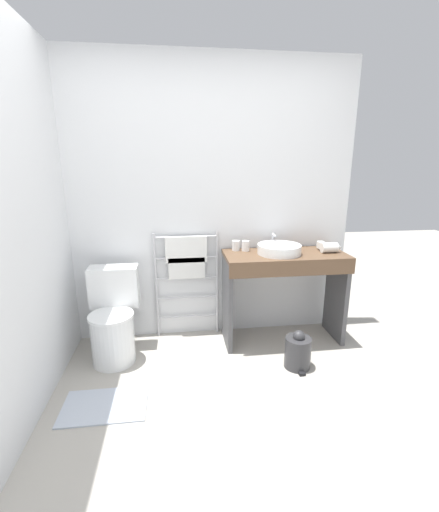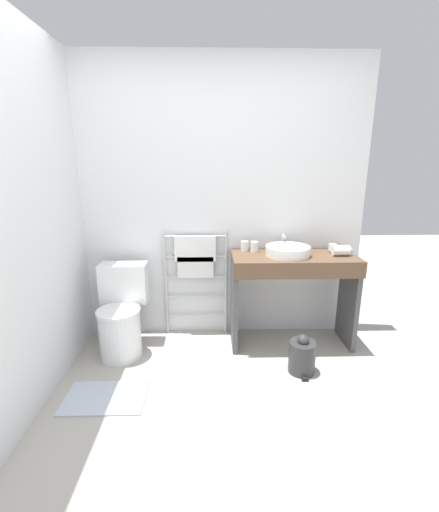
# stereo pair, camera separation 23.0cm
# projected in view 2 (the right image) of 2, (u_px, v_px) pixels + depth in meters

# --- Properties ---
(ground_plane) EXTENTS (12.00, 12.00, 0.00)m
(ground_plane) POSITION_uv_depth(u_px,v_px,m) (223.00, 463.00, 1.88)
(ground_plane) COLOR #A8A399
(wall_back) EXTENTS (2.64, 0.12, 2.48)m
(wall_back) POSITION_uv_depth(u_px,v_px,m) (217.00, 203.00, 3.10)
(wall_back) COLOR silver
(wall_back) RESTS_ON ground_plane
(wall_side) EXTENTS (0.12, 2.28, 2.48)m
(wall_side) POSITION_uv_depth(u_px,v_px,m) (29.00, 218.00, 2.27)
(wall_side) COLOR silver
(wall_side) RESTS_ON ground_plane
(toilet) EXTENTS (0.41, 0.52, 0.76)m
(toilet) POSITION_uv_depth(u_px,v_px,m) (121.00, 315.00, 2.92)
(toilet) COLOR white
(toilet) RESTS_ON ground_plane
(towel_radiator) EXTENTS (0.59, 0.06, 0.99)m
(towel_radiator) POSITION_uv_depth(u_px,v_px,m) (195.00, 264.00, 3.13)
(towel_radiator) COLOR silver
(towel_radiator) RESTS_ON ground_plane
(vanity_counter) EXTENTS (1.06, 0.47, 0.83)m
(vanity_counter) POSITION_uv_depth(u_px,v_px,m) (293.00, 284.00, 2.98)
(vanity_counter) COLOR brown
(vanity_counter) RESTS_ON ground_plane
(sink_basin) EXTENTS (0.38, 0.38, 0.08)m
(sink_basin) POSITION_uv_depth(u_px,v_px,m) (288.00, 251.00, 2.90)
(sink_basin) COLOR white
(sink_basin) RESTS_ON vanity_counter
(faucet) EXTENTS (0.02, 0.10, 0.14)m
(faucet) POSITION_uv_depth(u_px,v_px,m) (283.00, 240.00, 3.08)
(faucet) COLOR silver
(faucet) RESTS_ON vanity_counter
(cup_near_wall) EXTENTS (0.07, 0.07, 0.09)m
(cup_near_wall) POSITION_uv_depth(u_px,v_px,m) (245.00, 246.00, 3.05)
(cup_near_wall) COLOR white
(cup_near_wall) RESTS_ON vanity_counter
(cup_near_edge) EXTENTS (0.07, 0.07, 0.09)m
(cup_near_edge) POSITION_uv_depth(u_px,v_px,m) (254.00, 247.00, 3.03)
(cup_near_edge) COLOR white
(cup_near_edge) RESTS_ON vanity_counter
(hair_dryer) EXTENTS (0.19, 0.18, 0.09)m
(hair_dryer) POSITION_uv_depth(u_px,v_px,m) (341.00, 250.00, 2.92)
(hair_dryer) COLOR white
(hair_dryer) RESTS_ON vanity_counter
(trash_bin) EXTENTS (0.21, 0.24, 0.32)m
(trash_bin) POSITION_uv_depth(u_px,v_px,m) (302.00, 356.00, 2.67)
(trash_bin) COLOR #333335
(trash_bin) RESTS_ON ground_plane
(bath_mat) EXTENTS (0.56, 0.36, 0.01)m
(bath_mat) POSITION_uv_depth(u_px,v_px,m) (105.00, 398.00, 2.39)
(bath_mat) COLOR #B2BCCC
(bath_mat) RESTS_ON ground_plane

